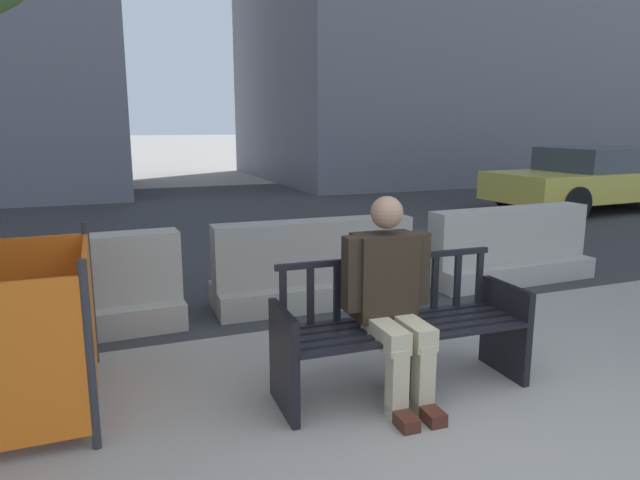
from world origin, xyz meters
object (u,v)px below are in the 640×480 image
seated_person (391,295)px  jersey_barrier_centre (315,270)px  car_taxi_near (592,179)px  jersey_barrier_left (60,297)px  jersey_barrier_right (508,251)px  street_bench (401,333)px

seated_person → jersey_barrier_centre: seated_person is taller
jersey_barrier_centre → car_taxi_near: bearing=26.7°
jersey_barrier_centre → jersey_barrier_left: same height
jersey_barrier_left → car_taxi_near: size_ratio=0.45×
jersey_barrier_left → jersey_barrier_right: size_ratio=1.00×
car_taxi_near → jersey_barrier_centre: bearing=-153.3°
jersey_barrier_right → car_taxi_near: size_ratio=0.45×
street_bench → jersey_barrier_left: 2.91m
street_bench → jersey_barrier_left: (-2.17, 1.93, -0.06)m
seated_person → jersey_barrier_left: size_ratio=0.65×
street_bench → car_taxi_near: 9.70m
seated_person → car_taxi_near: (7.88, 5.86, -0.03)m
jersey_barrier_left → car_taxi_near: (9.94, 3.88, 0.32)m
jersey_barrier_left → car_taxi_near: car_taxi_near is taller
street_bench → car_taxi_near: bearing=36.8°
jersey_barrier_right → jersey_barrier_left: bearing=-179.5°
jersey_barrier_centre → street_bench: bearing=-94.0°
jersey_barrier_centre → jersey_barrier_right: same height
seated_person → jersey_barrier_centre: size_ratio=0.65×
jersey_barrier_centre → jersey_barrier_right: 2.36m
jersey_barrier_centre → car_taxi_near: size_ratio=0.45×
seated_person → jersey_barrier_right: size_ratio=0.65×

